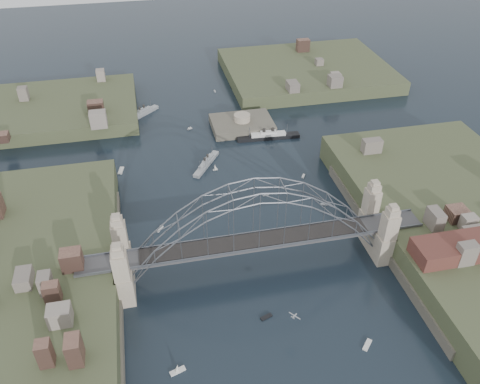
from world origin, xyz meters
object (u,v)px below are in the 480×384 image
Objects in this scene: wharf_shed at (456,248)px; naval_cruiser_near at (206,163)px; fort_island at (242,129)px; naval_cruiser_far at (143,113)px; ocean_liner at (268,136)px; bridge at (256,228)px.

wharf_shed is 1.39× the size of naval_cruiser_near.
fort_island reaches higher than naval_cruiser_far.
wharf_shed reaches higher than ocean_liner.
bridge is 46.23m from wharf_shed.
fort_island is at bearing 128.04° from ocean_liner.
naval_cruiser_near is (-48.69, 61.97, -9.26)m from wharf_shed.
bridge is 4.20× the size of wharf_shed.
fort_island is 27.66m from naval_cruiser_near.
naval_cruiser_far is (-23.05, 87.79, -11.51)m from bridge.
fort_island is at bearing 52.85° from naval_cruiser_near.
naval_cruiser_near is at bearing -152.41° from ocean_liner.
wharf_shed is (32.00, -84.00, 10.34)m from fort_island.
wharf_shed is 79.04m from ocean_liner.
wharf_shed is (44.00, -14.00, -2.32)m from bridge.
naval_cruiser_near is at bearing -127.15° from fort_island.
bridge is at bearing -84.41° from naval_cruiser_near.
naval_cruiser_near is 27.17m from ocean_liner.
wharf_shed is 0.89× the size of ocean_liner.
fort_island is at bearing 80.27° from bridge.
naval_cruiser_near is 43.86m from naval_cruiser_far.
fort_island is 12.06m from ocean_liner.
naval_cruiser_far is at bearing 153.09° from fort_island.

